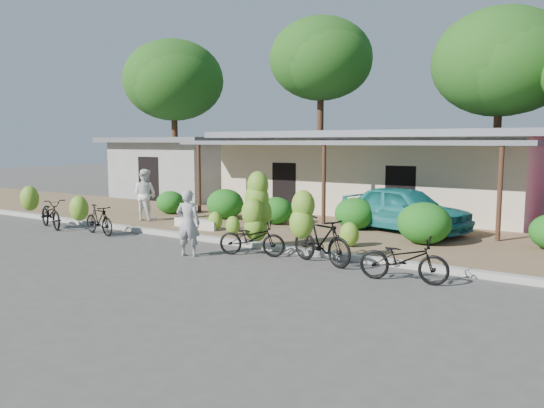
# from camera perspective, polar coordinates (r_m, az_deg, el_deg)

# --- Properties ---
(ground) EXTENTS (100.00, 100.00, 0.00)m
(ground) POSITION_cam_1_polar(r_m,az_deg,el_deg) (13.31, -6.94, -6.07)
(ground) COLOR #474442
(ground) RESTS_ON ground
(sidewalk) EXTENTS (60.00, 6.00, 0.12)m
(sidewalk) POSITION_cam_1_polar(r_m,az_deg,el_deg) (17.33, 3.84, -2.84)
(sidewalk) COLOR #7F6344
(sidewalk) RESTS_ON ground
(curb) EXTENTS (60.00, 0.25, 0.15)m
(curb) POSITION_cam_1_polar(r_m,az_deg,el_deg) (14.84, -1.92, -4.40)
(curb) COLOR #A8A399
(curb) RESTS_ON ground
(shop_main) EXTENTS (13.00, 8.50, 3.35)m
(shop_main) POSITION_cam_1_polar(r_m,az_deg,el_deg) (22.47, 11.39, 3.49)
(shop_main) COLOR beige
(shop_main) RESTS_ON ground
(shop_grey) EXTENTS (7.00, 6.00, 3.15)m
(shop_grey) POSITION_cam_1_polar(r_m,az_deg,el_deg) (28.54, -9.52, 3.98)
(shop_grey) COLOR #9F9F9A
(shop_grey) RESTS_ON ground
(tree_back_left) EXTENTS (5.85, 5.78, 8.77)m
(tree_back_left) POSITION_cam_1_polar(r_m,az_deg,el_deg) (32.11, -10.65, 13.08)
(tree_back_left) COLOR #492E1D
(tree_back_left) RESTS_ON ground
(tree_far_center) EXTENTS (5.65, 5.57, 9.60)m
(tree_far_center) POSITION_cam_1_polar(r_m,az_deg,el_deg) (29.92, 5.06, 15.42)
(tree_far_center) COLOR #492E1D
(tree_far_center) RESTS_ON ground
(tree_center_right) EXTENTS (6.19, 6.15, 8.99)m
(tree_center_right) POSITION_cam_1_polar(r_m,az_deg,el_deg) (27.22, 23.02, 14.02)
(tree_center_right) COLOR #492E1D
(tree_center_right) RESTS_ON ground
(hedge_0) EXTENTS (1.15, 1.03, 0.90)m
(hedge_0) POSITION_cam_1_polar(r_m,az_deg,el_deg) (21.16, -10.88, 0.18)
(hedge_0) COLOR #156016
(hedge_0) RESTS_ON sidewalk
(hedge_1) EXTENTS (1.41, 1.27, 1.10)m
(hedge_1) POSITION_cam_1_polar(r_m,az_deg,el_deg) (19.49, -5.06, 0.02)
(hedge_1) COLOR #156016
(hedge_1) RESTS_ON sidewalk
(hedge_2) EXTENTS (1.19, 1.07, 0.93)m
(hedge_2) POSITION_cam_1_polar(r_m,az_deg,el_deg) (18.15, 0.44, -0.72)
(hedge_2) COLOR #156016
(hedge_2) RESTS_ON sidewalk
(hedge_3) EXTENTS (1.31, 1.18, 1.02)m
(hedge_3) POSITION_cam_1_polar(r_m,az_deg,el_deg) (17.27, 8.88, -1.03)
(hedge_3) COLOR #156016
(hedge_3) RESTS_ON sidewalk
(hedge_4) EXTENTS (1.48, 1.34, 1.16)m
(hedge_4) POSITION_cam_1_polar(r_m,az_deg,el_deg) (15.21, 16.05, -2.00)
(hedge_4) COLOR #156016
(hedge_4) RESTS_ON sidewalk
(bike_far_left) EXTENTS (2.04, 1.52, 1.49)m
(bike_far_left) POSITION_cam_1_polar(r_m,az_deg,el_deg) (19.47, -23.07, -0.66)
(bike_far_left) COLOR black
(bike_far_left) RESTS_ON ground
(bike_left) EXTENTS (1.63, 1.25, 1.29)m
(bike_left) POSITION_cam_1_polar(r_m,az_deg,el_deg) (17.54, -18.65, -1.30)
(bike_left) COLOR black
(bike_left) RESTS_ON ground
(bike_center) EXTENTS (1.86, 1.40, 2.16)m
(bike_center) POSITION_cam_1_polar(r_m,az_deg,el_deg) (13.89, -1.86, -1.80)
(bike_center) COLOR black
(bike_center) RESTS_ON ground
(bike_right) EXTENTS (1.99, 1.41, 1.83)m
(bike_right) POSITION_cam_1_polar(r_m,az_deg,el_deg) (12.66, 4.83, -3.25)
(bike_right) COLOR black
(bike_right) RESTS_ON ground
(bike_far_right) EXTENTS (1.94, 0.91, 0.98)m
(bike_far_right) POSITION_cam_1_polar(r_m,az_deg,el_deg) (11.49, 13.98, -5.77)
(bike_far_right) COLOR black
(bike_far_right) RESTS_ON ground
(loose_banana_a) EXTENTS (0.48, 0.41, 0.60)m
(loose_banana_a) POSITION_cam_1_polar(r_m,az_deg,el_deg) (17.02, -6.13, -1.81)
(loose_banana_a) COLOR #7AA92A
(loose_banana_a) RESTS_ON sidewalk
(loose_banana_b) EXTENTS (0.47, 0.40, 0.58)m
(loose_banana_b) POSITION_cam_1_polar(r_m,az_deg,el_deg) (16.07, -4.24, -2.33)
(loose_banana_b) COLOR #7AA92A
(loose_banana_b) RESTS_ON sidewalk
(loose_banana_c) EXTENTS (0.54, 0.46, 0.67)m
(loose_banana_c) POSITION_cam_1_polar(r_m,az_deg,el_deg) (14.43, 8.31, -3.25)
(loose_banana_c) COLOR #7AA92A
(loose_banana_c) RESTS_ON sidewalk
(sack_near) EXTENTS (0.89, 0.49, 0.30)m
(sack_near) POSITION_cam_1_polar(r_m,az_deg,el_deg) (17.20, -7.09, -2.25)
(sack_near) COLOR beige
(sack_near) RESTS_ON sidewalk
(sack_far) EXTENTS (0.80, 0.50, 0.28)m
(sack_far) POSITION_cam_1_polar(r_m,az_deg,el_deg) (17.95, -9.26, -1.94)
(sack_far) COLOR beige
(sack_far) RESTS_ON sidewalk
(vendor) EXTENTS (0.74, 0.61, 1.73)m
(vendor) POSITION_cam_1_polar(r_m,az_deg,el_deg) (13.74, -9.01, -2.03)
(vendor) COLOR #9A9A9A
(vendor) RESTS_ON ground
(bystander) EXTENTS (0.98, 0.81, 1.85)m
(bystander) POSITION_cam_1_polar(r_m,az_deg,el_deg) (19.55, -13.51, 0.98)
(bystander) COLOR white
(bystander) RESTS_ON sidewalk
(teal_van) EXTENTS (4.51, 2.68, 1.44)m
(teal_van) POSITION_cam_1_polar(r_m,az_deg,el_deg) (17.15, 14.04, -0.50)
(teal_van) COLOR #1B7B7B
(teal_van) RESTS_ON sidewalk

